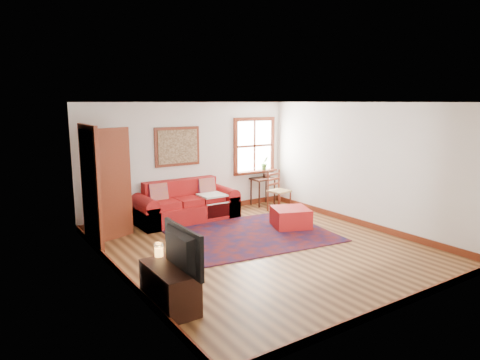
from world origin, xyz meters
TOP-DOWN VIEW (x-y plane):
  - ground at (0.00, 0.00)m, footprint 5.50×5.50m
  - room_envelope at (0.00, 0.02)m, footprint 5.04×5.54m
  - window at (1.78, 2.70)m, footprint 1.18×0.20m
  - doorway at (-2.21, 1.78)m, footprint 0.89×1.08m
  - framed_artwork at (-0.30, 2.71)m, footprint 1.05×0.07m
  - persian_rug at (0.23, 0.70)m, footprint 3.21×2.70m
  - red_leather_sofa at (-0.32, 2.33)m, footprint 2.17×0.89m
  - red_ottoman at (1.20, 0.67)m, footprint 0.90×0.90m
  - side_table at (1.87, 2.51)m, footprint 0.56×0.42m
  - ladder_back_chair at (1.82, 1.88)m, footprint 0.50×0.49m
  - media_cabinet at (-2.27, -1.14)m, footprint 0.42×0.94m
  - television at (-2.25, -1.31)m, footprint 0.12×0.95m
  - candle_hurricane at (-2.22, -0.72)m, footprint 0.12×0.12m

SIDE VIEW (x-z plane):
  - ground at x=0.00m, z-range 0.00..0.00m
  - persian_rug at x=0.23m, z-range 0.00..0.02m
  - red_ottoman at x=1.20m, z-range 0.00..0.40m
  - media_cabinet at x=-2.27m, z-range 0.00..0.52m
  - red_leather_sofa at x=-0.32m, z-range -0.14..0.70m
  - ladder_back_chair at x=1.82m, z-range 0.04..0.98m
  - side_table at x=1.87m, z-range 0.22..0.89m
  - candle_hurricane at x=-2.22m, z-range 0.51..0.69m
  - television at x=-2.25m, z-range 0.52..1.06m
  - doorway at x=-2.21m, z-range 0.00..2.14m
  - window at x=1.78m, z-range 0.62..2.00m
  - framed_artwork at x=-0.30m, z-range 1.13..1.98m
  - room_envelope at x=0.00m, z-range 0.39..2.91m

